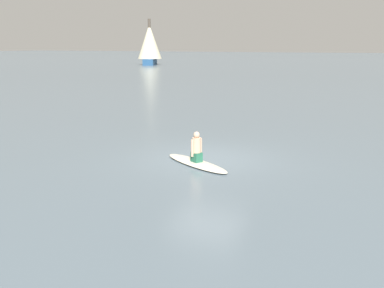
# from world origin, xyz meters

# --- Properties ---
(ground_plane) EXTENTS (400.00, 400.00, 0.00)m
(ground_plane) POSITION_xyz_m (0.00, 0.00, 0.00)
(ground_plane) COLOR slate
(surfboard) EXTENTS (2.02, 2.93, 0.11)m
(surfboard) POSITION_xyz_m (0.87, 0.01, 0.05)
(surfboard) COLOR silver
(surfboard) RESTS_ON ground
(person_paddler) EXTENTS (0.41, 0.41, 0.98)m
(person_paddler) POSITION_xyz_m (0.87, 0.01, 0.55)
(person_paddler) COLOR #26664C
(person_paddler) RESTS_ON surfboard
(sailboat_far_right) EXTENTS (6.53, 5.77, 8.32)m
(sailboat_far_right) POSITION_xyz_m (-59.66, -37.46, 3.94)
(sailboat_far_right) COLOR navy
(sailboat_far_right) RESTS_ON ground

